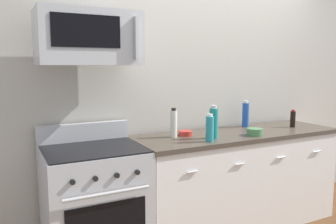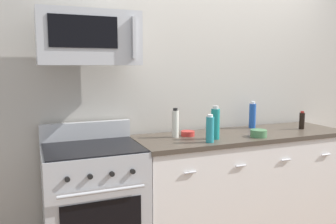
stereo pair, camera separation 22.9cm
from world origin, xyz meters
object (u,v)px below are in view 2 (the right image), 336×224
(range_oven, at_px, (94,202))
(bottle_soy_sauce_dark, at_px, (302,121))
(bottle_vinegar_white, at_px, (175,123))
(bottle_sparkling_teal, at_px, (215,123))
(bottle_dish_soap, at_px, (210,129))
(bottle_soda_blue, at_px, (252,115))
(bowl_red_small, at_px, (188,133))
(microwave, at_px, (88,39))
(bowl_green_glaze, at_px, (259,133))

(range_oven, xyz_separation_m, bottle_soy_sauce_dark, (2.07, -0.04, 0.54))
(bottle_soy_sauce_dark, distance_m, bottle_vinegar_white, 1.33)
(bottle_vinegar_white, xyz_separation_m, bottle_sparkling_teal, (0.29, -0.20, 0.01))
(bottle_dish_soap, height_order, bottle_soy_sauce_dark, bottle_dish_soap)
(range_oven, distance_m, bottle_vinegar_white, 0.94)
(range_oven, distance_m, bottle_soda_blue, 1.76)
(bottle_soda_blue, xyz_separation_m, bowl_red_small, (-0.78, -0.11, -0.11))
(microwave, distance_m, bottle_soy_sauce_dark, 2.20)
(range_oven, bearing_deg, bottle_soda_blue, 7.01)
(microwave, height_order, bowl_green_glaze, microwave)
(bottle_dish_soap, height_order, bottle_sparkling_teal, bottle_sparkling_teal)
(bottle_soda_blue, relative_size, bowl_red_small, 2.19)
(range_oven, height_order, bottle_sparkling_teal, bottle_sparkling_teal)
(range_oven, height_order, bottle_dish_soap, bottle_dish_soap)
(range_oven, bearing_deg, bottle_vinegar_white, 5.95)
(bottle_soy_sauce_dark, xyz_separation_m, bottle_sparkling_teal, (-1.04, -0.08, 0.05))
(range_oven, height_order, bottle_soy_sauce_dark, bottle_soy_sauce_dark)
(bottle_soy_sauce_dark, relative_size, bottle_vinegar_white, 0.69)
(bowl_red_small, bearing_deg, bottle_vinegar_white, -174.46)
(bottle_vinegar_white, height_order, bottle_sparkling_teal, bottle_sparkling_teal)
(microwave, height_order, bottle_soda_blue, microwave)
(bottle_dish_soap, bearing_deg, bowl_green_glaze, 3.02)
(bottle_soda_blue, relative_size, bottle_vinegar_white, 1.04)
(bottle_soy_sauce_dark, xyz_separation_m, bowl_green_glaze, (-0.64, -0.15, -0.05))
(microwave, relative_size, bottle_sparkling_teal, 2.59)
(microwave, xyz_separation_m, bottle_sparkling_teal, (1.03, -0.17, -0.69))
(bottle_soy_sauce_dark, distance_m, bowl_red_small, 1.21)
(bottle_vinegar_white, height_order, bowl_red_small, bottle_vinegar_white)
(bowl_red_small, height_order, bowl_green_glaze, bowl_green_glaze)
(bowl_red_small, bearing_deg, bowl_green_glaze, -26.48)
(range_oven, distance_m, bottle_sparkling_teal, 1.19)
(bottle_sparkling_teal, bearing_deg, bottle_soda_blue, 27.53)
(bottle_dish_soap, bearing_deg, bottle_soy_sauce_dark, 8.93)
(microwave, height_order, bottle_sparkling_teal, microwave)
(bottle_vinegar_white, xyz_separation_m, bowl_green_glaze, (0.69, -0.27, -0.09))
(bottle_dish_soap, distance_m, bowl_green_glaze, 0.51)
(microwave, relative_size, bottle_dish_soap, 3.20)
(range_oven, xyz_separation_m, bottle_sparkling_teal, (1.03, -0.12, 0.59))
(range_oven, relative_size, bottle_sparkling_teal, 3.72)
(bottle_vinegar_white, bearing_deg, range_oven, -174.05)
(bottle_soy_sauce_dark, bearing_deg, bowl_red_small, 173.96)
(bottle_soda_blue, bearing_deg, range_oven, -172.99)
(bottle_dish_soap, height_order, bowl_red_small, bottle_dish_soap)
(bottle_dish_soap, height_order, bottle_vinegar_white, bottle_vinegar_white)
(microwave, bearing_deg, bowl_green_glaze, -9.33)
(microwave, xyz_separation_m, bottle_dish_soap, (0.92, -0.26, -0.72))
(microwave, relative_size, bottle_vinegar_white, 2.87)
(bowl_green_glaze, bearing_deg, bowl_red_small, 153.52)
(bottle_soda_blue, height_order, bottle_sparkling_teal, bottle_sparkling_teal)
(microwave, distance_m, bottle_sparkling_teal, 1.25)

